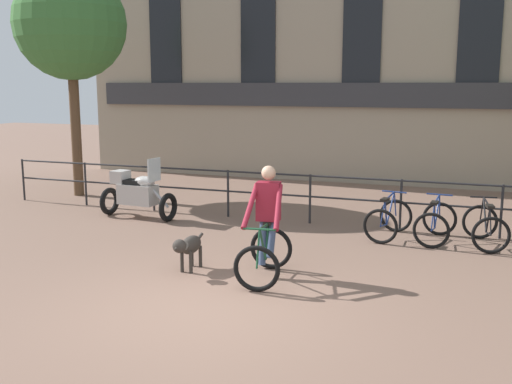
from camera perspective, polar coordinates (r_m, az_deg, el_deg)
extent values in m
plane|color=#7A5B4C|center=(8.08, -4.66, -10.94)|extent=(60.00, 60.00, 0.00)
cylinder|color=#232326|center=(16.27, -21.28, 1.10)|extent=(0.05, 0.05, 1.05)
cylinder|color=#232326|center=(15.10, -15.92, 0.75)|extent=(0.05, 0.05, 1.05)
cylinder|color=#232326|center=(14.09, -9.73, 0.33)|extent=(0.05, 0.05, 1.05)
cylinder|color=#232326|center=(13.27, -2.68, -0.14)|extent=(0.05, 0.05, 1.05)
cylinder|color=#232326|center=(12.67, 5.17, -0.67)|extent=(0.05, 0.05, 1.05)
cylinder|color=#232326|center=(12.33, 13.61, -1.22)|extent=(0.05, 0.05, 1.05)
cylinder|color=#232326|center=(12.28, 22.33, -1.76)|extent=(0.05, 0.05, 1.05)
cylinder|color=#232326|center=(12.59, 5.20, 1.55)|extent=(15.00, 0.04, 0.04)
cylinder|color=#232326|center=(12.66, 5.17, -0.43)|extent=(15.00, 0.04, 0.04)
cube|color=gray|center=(18.19, 10.30, 15.53)|extent=(18.00, 0.60, 9.28)
cube|color=#333338|center=(17.76, 9.88, 9.09)|extent=(17.10, 0.12, 0.70)
cube|color=black|center=(20.02, -8.67, 16.41)|extent=(1.10, 0.06, 5.20)
cube|color=black|center=(18.74, 0.20, 16.96)|extent=(1.10, 0.06, 5.20)
cube|color=black|center=(17.92, 10.16, 17.11)|extent=(1.10, 0.06, 5.20)
cube|color=black|center=(17.64, 20.73, 16.74)|extent=(1.10, 0.06, 5.20)
torus|color=black|center=(8.54, 0.06, -7.31)|extent=(0.68, 0.16, 0.68)
torus|color=black|center=(9.57, 1.46, -5.37)|extent=(0.68, 0.16, 0.68)
cylinder|color=#194C2D|center=(8.87, 0.65, -5.03)|extent=(0.10, 0.49, 0.60)
cylinder|color=#194C2D|center=(9.19, 1.06, -4.70)|extent=(0.07, 0.23, 0.52)
cylinder|color=#194C2D|center=(8.90, 0.78, -3.28)|extent=(0.13, 0.66, 0.10)
cylinder|color=#194C2D|center=(9.37, 1.20, -5.87)|extent=(0.09, 0.44, 0.08)
cylinder|color=#194C2D|center=(9.39, 1.32, -4.22)|extent=(0.06, 0.27, 0.47)
cylinder|color=#194C2D|center=(8.55, 0.20, -5.44)|extent=(0.06, 0.23, 0.54)
cylinder|color=#194C2D|center=(8.58, 0.34, -3.57)|extent=(0.48, 0.10, 0.03)
cube|color=black|center=(9.22, 1.19, -2.90)|extent=(0.15, 0.25, 0.05)
cube|color=maroon|center=(9.15, 1.20, -0.89)|extent=(0.39, 0.27, 0.60)
sphere|color=tan|center=(9.08, 1.21, 1.84)|extent=(0.22, 0.22, 0.22)
cylinder|color=maroon|center=(8.88, -0.54, -1.32)|extent=(0.11, 0.72, 0.60)
cylinder|color=maroon|center=(8.80, 2.13, -1.43)|extent=(0.24, 0.71, 0.60)
cylinder|color=#384766|center=(9.21, 0.63, -4.84)|extent=(0.18, 0.32, 0.69)
cylinder|color=#384766|center=(9.17, 1.49, -4.52)|extent=(0.12, 0.31, 0.58)
ellipsoid|color=#332D28|center=(9.57, -6.21, -5.02)|extent=(0.24, 0.54, 0.28)
cylinder|color=#332D28|center=(9.38, -6.80, -5.21)|extent=(0.16, 0.15, 0.16)
sphere|color=#332D28|center=(9.21, -7.31, -5.14)|extent=(0.21, 0.21, 0.21)
cone|color=#332D28|center=(9.14, -7.59, -5.37)|extent=(0.12, 0.13, 0.12)
cylinder|color=#332D28|center=(9.83, -5.37, -4.25)|extent=(0.05, 0.18, 0.10)
cylinder|color=#332D28|center=(9.52, -7.06, -6.56)|extent=(0.06, 0.06, 0.35)
cylinder|color=#332D28|center=(9.45, -6.23, -6.67)|extent=(0.06, 0.06, 0.35)
cylinder|color=#332D28|center=(9.81, -6.13, -6.03)|extent=(0.06, 0.06, 0.35)
cylinder|color=#332D28|center=(9.74, -5.32, -6.13)|extent=(0.06, 0.06, 0.35)
torus|color=black|center=(12.97, -8.37, -1.45)|extent=(0.18, 0.63, 0.62)
torus|color=black|center=(13.90, -13.77, -0.85)|extent=(0.18, 0.63, 0.62)
cube|color=#B7B2AD|center=(13.38, -11.20, -0.22)|extent=(0.90, 0.48, 0.44)
ellipsoid|color=#B7B2AD|center=(13.21, -10.56, 0.99)|extent=(0.51, 0.37, 0.24)
cube|color=black|center=(13.39, -11.61, 0.95)|extent=(0.59, 0.35, 0.10)
cylinder|color=#B2B2B7|center=(13.04, -9.12, -0.58)|extent=(0.44, 0.10, 0.41)
cube|color=silver|center=(13.02, -9.68, 2.09)|extent=(0.07, 0.44, 0.50)
cube|color=#B7B2AD|center=(13.59, -12.79, 1.42)|extent=(0.35, 0.39, 0.28)
torus|color=black|center=(12.25, 13.18, -2.20)|extent=(0.66, 0.15, 0.66)
torus|color=black|center=(11.27, 11.76, -3.24)|extent=(0.66, 0.15, 0.66)
cylinder|color=navy|center=(11.82, 12.70, -1.49)|extent=(0.10, 0.47, 0.58)
cylinder|color=navy|center=(11.53, 12.26, -1.94)|extent=(0.06, 0.22, 0.51)
cylinder|color=navy|center=(11.68, 12.62, -0.39)|extent=(0.12, 0.63, 0.10)
cylinder|color=navy|center=(11.47, 12.06, -3.14)|extent=(0.09, 0.42, 0.07)
cylinder|color=navy|center=(11.33, 11.97, -2.02)|extent=(0.06, 0.25, 0.46)
cylinder|color=navy|center=(12.11, 13.11, -1.11)|extent=(0.06, 0.21, 0.52)
cylinder|color=navy|center=(11.98, 13.04, 0.01)|extent=(0.48, 0.10, 0.03)
cube|color=black|center=(11.39, 12.18, -0.71)|extent=(0.15, 0.25, 0.05)
torus|color=black|center=(12.19, 17.08, -2.45)|extent=(0.66, 0.11, 0.66)
torus|color=black|center=(11.18, 16.34, -3.55)|extent=(0.66, 0.11, 0.66)
cylinder|color=navy|center=(11.75, 16.87, -1.76)|extent=(0.07, 0.47, 0.58)
cylinder|color=navy|center=(11.45, 16.64, -2.22)|extent=(0.05, 0.22, 0.51)
cylinder|color=navy|center=(11.61, 16.86, -0.65)|extent=(0.08, 0.63, 0.10)
cylinder|color=navy|center=(11.39, 16.49, -3.43)|extent=(0.06, 0.42, 0.07)
cylinder|color=navy|center=(11.24, 16.49, -2.31)|extent=(0.04, 0.25, 0.46)
cylinder|color=navy|center=(12.05, 17.08, -1.36)|extent=(0.04, 0.21, 0.52)
cylinder|color=navy|center=(11.91, 17.09, -0.24)|extent=(0.48, 0.07, 0.03)
cube|color=black|center=(11.30, 16.64, -1.00)|extent=(0.14, 0.25, 0.05)
torus|color=black|center=(12.18, 20.55, -2.67)|extent=(0.66, 0.17, 0.66)
torus|color=black|center=(11.17, 21.47, -3.86)|extent=(0.66, 0.17, 0.66)
cylinder|color=black|center=(11.73, 20.96, -2.01)|extent=(0.11, 0.46, 0.58)
cylinder|color=black|center=(11.44, 21.23, -2.51)|extent=(0.07, 0.22, 0.51)
cylinder|color=black|center=(11.60, 21.12, -0.92)|extent=(0.14, 0.63, 0.10)
cylinder|color=black|center=(11.38, 21.27, -3.73)|extent=(0.10, 0.42, 0.07)
cylinder|color=black|center=(11.23, 21.43, -2.62)|extent=(0.06, 0.25, 0.46)
cylinder|color=black|center=(12.03, 20.70, -1.59)|extent=(0.06, 0.21, 0.52)
cylinder|color=black|center=(11.89, 20.86, -0.47)|extent=(0.48, 0.11, 0.03)
cube|color=black|center=(11.30, 21.41, -1.29)|extent=(0.16, 0.26, 0.05)
cylinder|color=brown|center=(16.39, -16.80, 5.99)|extent=(0.26, 0.26, 3.64)
sphere|color=#386B33|center=(16.43, -17.28, 15.05)|extent=(2.83, 2.83, 2.83)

